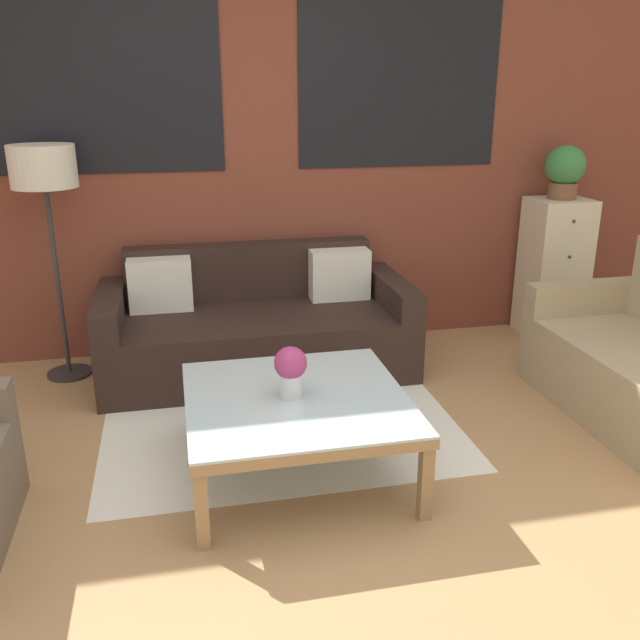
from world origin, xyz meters
The scene contains 9 objects.
ground_plane centered at (0.00, 0.00, 0.00)m, with size 16.00×16.00×0.00m, color #AD7F51.
wall_back_brick centered at (0.00, 2.44, 1.41)m, with size 8.40×0.09×2.80m.
rug centered at (-0.11, 1.21, 0.00)m, with size 1.92×1.60×0.00m.
couch_dark centered at (-0.13, 1.95, 0.28)m, with size 1.97×0.88×0.78m.
coffee_table centered at (-0.11, 0.61, 0.36)m, with size 1.02×1.02×0.41m.
floor_lamp centered at (-1.34, 2.10, 1.26)m, with size 0.38×0.38×1.46m.
drawer_cabinet centered at (2.12, 2.18, 0.51)m, with size 0.42×0.39×1.02m.
potted_plant centered at (2.12, 2.18, 1.22)m, with size 0.28×0.28×0.38m.
flower_vase centered at (-0.13, 0.61, 0.55)m, with size 0.15×0.15×0.25m.
Camera 1 is at (-0.61, -2.21, 1.77)m, focal length 38.00 mm.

